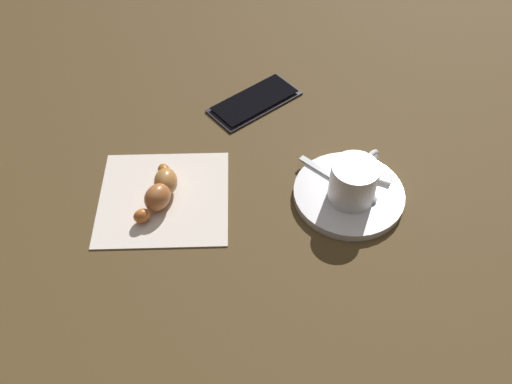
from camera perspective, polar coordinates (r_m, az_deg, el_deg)
name	(u,v)px	position (r m, az deg, el deg)	size (l,w,h in m)	color
ground_plane	(264,196)	(0.75, 0.83, -0.40)	(1.80, 1.80, 0.00)	#4D3A1F
saucer	(348,194)	(0.76, 9.47, -0.25)	(0.15, 0.15, 0.01)	silver
espresso_cup	(354,181)	(0.73, 10.03, 1.13)	(0.08, 0.07, 0.06)	silver
teaspoon	(350,186)	(0.76, 9.59, 0.65)	(0.08, 0.12, 0.01)	silver
sugar_packet	(370,173)	(0.78, 11.62, 1.89)	(0.06, 0.02, 0.01)	white
napkin	(164,197)	(0.76, -9.45, -0.56)	(0.17, 0.17, 0.00)	silver
croissant	(160,190)	(0.75, -9.78, 0.23)	(0.07, 0.09, 0.04)	#BD632A
cell_phone	(255,101)	(0.89, -0.13, 9.30)	(0.16, 0.12, 0.01)	black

